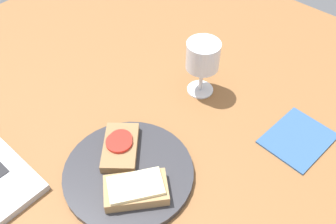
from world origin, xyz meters
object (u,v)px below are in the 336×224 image
Objects in this scene: wine_glass at (203,58)px; napkin at (298,139)px; sandwich_with_tomato at (120,146)px; plate at (129,173)px; sandwich_with_cheese at (136,189)px.

wine_glass reaches higher than napkin.
sandwich_with_tomato is at bearing 179.75° from wine_glass.
plate is at bearing 146.28° from napkin.
napkin is at bearing -85.18° from wine_glass.
plate is 1.77× the size of napkin.
sandwich_with_tomato is 0.91× the size of napkin.
sandwich_with_tomato is at bearing 62.22° from plate.
plate is at bearing -170.50° from wine_glass.
napkin is at bearing -25.29° from sandwich_with_cheese.
sandwich_with_cheese is (-2.38, -4.57, 2.06)cm from plate.
sandwich_with_tomato is 0.95× the size of wine_glass.
sandwich_with_cheese is at bearing -117.65° from sandwich_with_tomato.
plate is 5.55cm from sandwich_with_cheese.
wine_glass reaches higher than sandwich_with_tomato.
sandwich_with_cheese reaches higher than plate.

